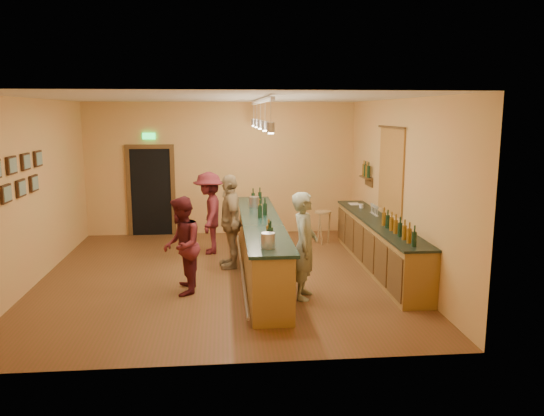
{
  "coord_description": "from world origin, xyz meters",
  "views": [
    {
      "loc": [
        0.04,
        -9.41,
        2.96
      ],
      "look_at": [
        0.93,
        0.2,
        1.21
      ],
      "focal_mm": 35.0,
      "sensor_mm": 36.0,
      "label": 1
    }
  ],
  "objects": [
    {
      "name": "customer_b",
      "position": [
        0.16,
        0.55,
        0.9
      ],
      "size": [
        0.56,
        1.1,
        1.8
      ],
      "primitive_type": "imported",
      "rotation": [
        0.0,
        0.0,
        -1.46
      ],
      "color": "#997A51",
      "rests_on": "floor"
    },
    {
      "name": "wall_back",
      "position": [
        0.0,
        3.5,
        1.6
      ],
      "size": [
        6.5,
        0.02,
        3.2
      ],
      "primitive_type": "cube",
      "color": "#E19354",
      "rests_on": "floor"
    },
    {
      "name": "floor",
      "position": [
        0.0,
        0.0,
        0.0
      ],
      "size": [
        7.0,
        7.0,
        0.0
      ],
      "primitive_type": "plane",
      "color": "brown",
      "rests_on": "ground"
    },
    {
      "name": "ceiling",
      "position": [
        0.0,
        0.0,
        3.2
      ],
      "size": [
        6.5,
        7.0,
        0.02
      ],
      "primitive_type": "cube",
      "color": "silver",
      "rests_on": "wall_back"
    },
    {
      "name": "wall_right",
      "position": [
        3.25,
        0.0,
        1.6
      ],
      "size": [
        0.02,
        7.0,
        3.2
      ],
      "primitive_type": "cube",
      "color": "#E19354",
      "rests_on": "floor"
    },
    {
      "name": "doorway",
      "position": [
        -1.7,
        3.47,
        1.13
      ],
      "size": [
        1.15,
        0.09,
        2.48
      ],
      "color": "black",
      "rests_on": "wall_back"
    },
    {
      "name": "picture_grid",
      "position": [
        -3.21,
        -0.75,
        1.95
      ],
      "size": [
        0.06,
        2.2,
        0.7
      ],
      "primitive_type": null,
      "color": "#382111",
      "rests_on": "wall_left"
    },
    {
      "name": "wall_front",
      "position": [
        0.0,
        -3.5,
        1.6
      ],
      "size": [
        6.5,
        0.02,
        3.2
      ],
      "primitive_type": "cube",
      "color": "#E19354",
      "rests_on": "floor"
    },
    {
      "name": "wall_left",
      "position": [
        -3.25,
        0.0,
        1.6
      ],
      "size": [
        0.02,
        7.0,
        3.2
      ],
      "primitive_type": "cube",
      "color": "#E19354",
      "rests_on": "floor"
    },
    {
      "name": "bar_stool",
      "position": [
        2.28,
        2.2,
        0.61
      ],
      "size": [
        0.37,
        0.37,
        0.75
      ],
      "rotation": [
        0.0,
        0.0,
        0.25
      ],
      "color": "olive",
      "rests_on": "floor"
    },
    {
      "name": "customer_a",
      "position": [
        -0.66,
        -0.9,
        0.81
      ],
      "size": [
        0.62,
        0.79,
        1.62
      ],
      "primitive_type": "imported",
      "rotation": [
        0.0,
        0.0,
        -1.57
      ],
      "color": "#59191E",
      "rests_on": "floor"
    },
    {
      "name": "bartender",
      "position": [
        1.31,
        -1.29,
        0.86
      ],
      "size": [
        0.57,
        0.72,
        1.73
      ],
      "primitive_type": "imported",
      "rotation": [
        0.0,
        0.0,
        1.3
      ],
      "color": "gray",
      "rests_on": "floor"
    },
    {
      "name": "customer_c",
      "position": [
        -0.27,
        1.64,
        0.87
      ],
      "size": [
        0.66,
        1.13,
        1.73
      ],
      "primitive_type": "imported",
      "rotation": [
        0.0,
        0.0,
        -1.58
      ],
      "color": "#59191E",
      "rests_on": "floor"
    },
    {
      "name": "pendant_track",
      "position": [
        0.71,
        -0.0,
        2.98
      ],
      "size": [
        0.11,
        4.6,
        0.5
      ],
      "color": "silver",
      "rests_on": "ceiling"
    },
    {
      "name": "bottle_shelf",
      "position": [
        3.17,
        1.9,
        1.67
      ],
      "size": [
        0.17,
        0.55,
        0.54
      ],
      "color": "#4E2C17",
      "rests_on": "wall_right"
    },
    {
      "name": "tapestry",
      "position": [
        3.23,
        0.4,
        1.85
      ],
      "size": [
        0.03,
        1.4,
        1.6
      ],
      "primitive_type": "cube",
      "color": "maroon",
      "rests_on": "wall_right"
    },
    {
      "name": "tasting_bar",
      "position": [
        0.71,
        -0.0,
        0.61
      ],
      "size": [
        0.73,
        5.1,
        1.38
      ],
      "color": "olive",
      "rests_on": "floor"
    },
    {
      "name": "back_counter",
      "position": [
        2.97,
        0.18,
        0.49
      ],
      "size": [
        0.6,
        4.55,
        1.27
      ],
      "color": "olive",
      "rests_on": "floor"
    }
  ]
}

